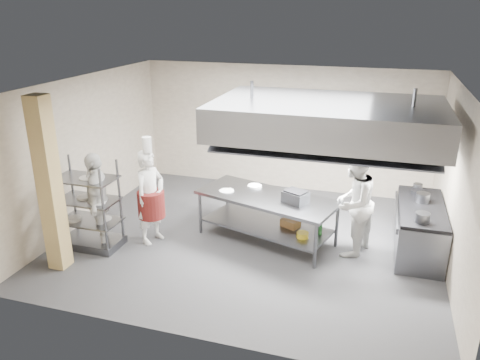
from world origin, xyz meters
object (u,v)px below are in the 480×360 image
(cooking_range, at_px, (419,230))
(chef_plating, at_px, (98,201))
(chef_line, at_px, (353,203))
(stockpot, at_px, (423,198))
(griddle, at_px, (295,197))
(island, at_px, (266,218))
(chef_head, at_px, (151,197))
(pass_rack, at_px, (88,205))

(cooking_range, relative_size, chef_plating, 1.08)
(cooking_range, height_order, chef_line, chef_line)
(stockpot, bearing_deg, griddle, -161.89)
(island, distance_m, chef_plating, 3.16)
(cooking_range, xyz_separation_m, chef_head, (-4.86, -1.07, 0.49))
(cooking_range, relative_size, chef_head, 1.10)
(island, relative_size, pass_rack, 1.58)
(griddle, bearing_deg, chef_line, 31.10)
(island, xyz_separation_m, pass_rack, (-3.09, -1.20, 0.38))
(cooking_range, bearing_deg, chef_plating, -164.61)
(chef_plating, xyz_separation_m, griddle, (3.46, 1.03, 0.09))
(chef_plating, distance_m, griddle, 3.61)
(chef_plating, height_order, stockpot, chef_plating)
(stockpot, bearing_deg, island, -168.19)
(chef_line, xyz_separation_m, stockpot, (1.20, 0.63, -0.00))
(chef_head, relative_size, griddle, 4.32)
(pass_rack, xyz_separation_m, chef_head, (1.02, 0.52, 0.07))
(cooking_range, height_order, stockpot, stockpot)
(chef_plating, xyz_separation_m, stockpot, (5.68, 1.76, 0.06))
(chef_head, distance_m, stockpot, 5.03)
(chef_head, height_order, stockpot, chef_head)
(stockpot, bearing_deg, chef_line, -152.46)
(griddle, distance_m, stockpot, 2.34)
(pass_rack, distance_m, stockpot, 6.15)
(griddle, xyz_separation_m, stockpot, (2.22, 0.73, -0.03))
(island, distance_m, chef_head, 2.23)
(island, relative_size, chef_line, 1.34)
(island, height_order, stockpot, stockpot)
(griddle, height_order, stockpot, griddle)
(chef_head, distance_m, chef_plating, 0.95)
(island, relative_size, chef_head, 1.46)
(griddle, bearing_deg, island, -168.69)
(chef_line, xyz_separation_m, chef_plating, (-4.48, -1.13, -0.06))
(chef_line, bearing_deg, pass_rack, -56.63)
(pass_rack, relative_size, chef_head, 0.92)
(chef_line, distance_m, chef_plating, 4.62)
(island, xyz_separation_m, chef_line, (1.59, -0.04, 0.53))
(chef_line, height_order, stockpot, chef_line)
(island, xyz_separation_m, chef_plating, (-2.89, -1.17, 0.47))
(cooking_range, bearing_deg, chef_head, -167.55)
(pass_rack, xyz_separation_m, stockpot, (5.88, 1.78, 0.15))
(pass_rack, bearing_deg, chef_line, 13.99)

